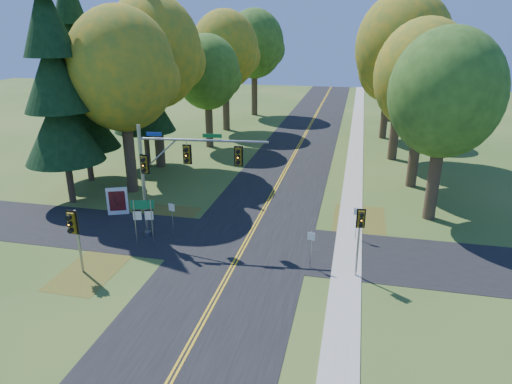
% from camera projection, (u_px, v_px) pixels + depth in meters
% --- Properties ---
extents(ground, '(160.00, 160.00, 0.00)m').
position_uv_depth(ground, '(237.00, 259.00, 26.20)').
color(ground, '#2A4D1B').
rests_on(ground, ground).
extents(road_main, '(8.00, 160.00, 0.02)m').
position_uv_depth(road_main, '(237.00, 259.00, 26.20)').
color(road_main, black).
rests_on(road_main, ground).
extents(road_cross, '(60.00, 6.00, 0.02)m').
position_uv_depth(road_cross, '(245.00, 244.00, 28.03)').
color(road_cross, black).
rests_on(road_cross, ground).
extents(centerline_left, '(0.10, 160.00, 0.01)m').
position_uv_depth(centerline_left, '(235.00, 259.00, 26.21)').
color(centerline_left, gold).
rests_on(centerline_left, road_main).
extents(centerline_right, '(0.10, 160.00, 0.01)m').
position_uv_depth(centerline_right, '(239.00, 259.00, 26.17)').
color(centerline_right, gold).
rests_on(centerline_right, road_main).
extents(sidewalk_east, '(1.60, 160.00, 0.06)m').
position_uv_depth(sidewalk_east, '(346.00, 271.00, 24.91)').
color(sidewalk_east, '#9E998E').
rests_on(sidewalk_east, ground).
extents(leaf_patch_w_near, '(4.00, 6.00, 0.00)m').
position_uv_depth(leaf_patch_w_near, '(160.00, 221.00, 31.20)').
color(leaf_patch_w_near, brown).
rests_on(leaf_patch_w_near, ground).
extents(leaf_patch_e, '(3.50, 8.00, 0.00)m').
position_uv_depth(leaf_patch_e, '(359.00, 227.00, 30.29)').
color(leaf_patch_e, brown).
rests_on(leaf_patch_e, ground).
extents(leaf_patch_w_far, '(3.00, 5.00, 0.00)m').
position_uv_depth(leaf_patch_w_far, '(91.00, 270.00, 24.99)').
color(leaf_patch_w_far, brown).
rests_on(leaf_patch_w_far, ground).
extents(tree_w_a, '(8.00, 8.00, 14.15)m').
position_uv_depth(tree_w_a, '(123.00, 70.00, 33.82)').
color(tree_w_a, '#38281C').
rests_on(tree_w_a, ground).
extents(tree_e_a, '(7.20, 7.20, 12.73)m').
position_uv_depth(tree_e_a, '(447.00, 94.00, 28.91)').
color(tree_e_a, '#38281C').
rests_on(tree_e_a, ground).
extents(tree_w_b, '(8.60, 8.60, 15.38)m').
position_uv_depth(tree_w_b, '(154.00, 53.00, 39.96)').
color(tree_w_b, '#38281C').
rests_on(tree_w_b, ground).
extents(tree_e_b, '(7.60, 7.60, 13.33)m').
position_uv_depth(tree_e_b, '(425.00, 77.00, 35.14)').
color(tree_e_b, '#38281C').
rests_on(tree_e_b, ground).
extents(tree_w_c, '(6.80, 6.80, 11.91)m').
position_uv_depth(tree_w_c, '(208.00, 73.00, 47.84)').
color(tree_w_c, '#38281C').
rests_on(tree_w_c, ground).
extents(tree_e_c, '(8.80, 8.80, 15.79)m').
position_uv_depth(tree_e_c, '(404.00, 48.00, 42.19)').
color(tree_e_c, '#38281C').
rests_on(tree_e_c, ground).
extents(tree_w_d, '(8.20, 8.20, 14.56)m').
position_uv_depth(tree_w_d, '(226.00, 50.00, 55.31)').
color(tree_w_d, '#38281C').
rests_on(tree_w_d, ground).
extents(tree_e_d, '(7.00, 7.00, 12.32)m').
position_uv_depth(tree_e_d, '(390.00, 67.00, 51.56)').
color(tree_e_d, '#38281C').
rests_on(tree_e_d, ground).
extents(tree_w_e, '(8.40, 8.40, 14.97)m').
position_uv_depth(tree_w_e, '(255.00, 44.00, 64.95)').
color(tree_w_e, '#38281C').
rests_on(tree_w_e, ground).
extents(tree_e_e, '(7.80, 7.80, 13.74)m').
position_uv_depth(tree_e_e, '(396.00, 53.00, 60.79)').
color(tree_e_e, '#38281C').
rests_on(tree_e_e, ground).
extents(pine_a, '(5.60, 5.60, 19.48)m').
position_uv_depth(pine_a, '(55.00, 78.00, 31.52)').
color(pine_a, '#38281C').
rests_on(pine_a, ground).
extents(pine_b, '(5.60, 5.60, 17.31)m').
position_uv_depth(pine_b, '(79.00, 84.00, 36.76)').
color(pine_b, '#38281C').
rests_on(pine_b, ground).
extents(pine_c, '(5.60, 5.60, 20.56)m').
position_uv_depth(pine_c, '(140.00, 61.00, 40.19)').
color(pine_c, '#38281C').
rests_on(pine_c, ground).
extents(traffic_mast, '(7.88, 1.26, 7.17)m').
position_uv_depth(traffic_mast, '(173.00, 168.00, 27.27)').
color(traffic_mast, gray).
rests_on(traffic_mast, ground).
extents(east_signal_pole, '(0.46, 0.53, 3.97)m').
position_uv_depth(east_signal_pole, '(360.00, 226.00, 23.24)').
color(east_signal_pole, gray).
rests_on(east_signal_pole, ground).
extents(ped_signal_pole, '(0.59, 0.68, 3.72)m').
position_uv_depth(ped_signal_pole, '(74.00, 227.00, 23.70)').
color(ped_signal_pole, gray).
rests_on(ped_signal_pole, ground).
extents(route_sign_cluster, '(1.36, 0.40, 3.00)m').
position_uv_depth(route_sign_cluster, '(143.00, 213.00, 27.17)').
color(route_sign_cluster, gray).
rests_on(route_sign_cluster, ground).
extents(info_kiosk, '(1.41, 0.73, 1.99)m').
position_uv_depth(info_kiosk, '(117.00, 201.00, 32.06)').
color(info_kiosk, white).
rests_on(info_kiosk, ground).
extents(reg_sign_e_north, '(0.41, 0.08, 2.15)m').
position_uv_depth(reg_sign_e_north, '(357.00, 217.00, 28.16)').
color(reg_sign_e_north, gray).
rests_on(reg_sign_e_north, ground).
extents(reg_sign_e_south, '(0.42, 0.11, 2.20)m').
position_uv_depth(reg_sign_e_south, '(311.00, 243.00, 24.81)').
color(reg_sign_e_south, gray).
rests_on(reg_sign_e_south, ground).
extents(reg_sign_w, '(0.44, 0.15, 2.32)m').
position_uv_depth(reg_sign_w, '(172.00, 214.00, 28.44)').
color(reg_sign_w, gray).
rests_on(reg_sign_w, ground).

